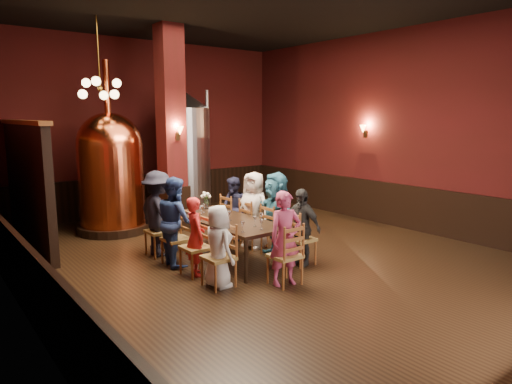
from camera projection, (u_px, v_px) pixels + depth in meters
room at (259, 133)px, 8.10m from camera, size 10.00×10.02×4.50m
wainscot_right at (391, 204)px, 10.76m from camera, size 0.08×9.90×1.00m
wainscot_back at (146, 193)px, 12.27m from camera, size 7.90×0.08×1.00m
wainscot_left at (23, 274)px, 6.01m from camera, size 0.08×9.90×1.00m
column at (171, 130)px, 10.11m from camera, size 0.58×0.58×4.50m
partition at (28, 187)px, 8.85m from camera, size 0.22×3.50×2.40m
pendant_cluster at (100, 89)px, 9.14m from camera, size 0.90×0.90×1.70m
sconce_wall at (366, 131)px, 11.07m from camera, size 0.20×0.20×0.36m
sconce_column at (178, 133)px, 9.88m from camera, size 0.20×0.20×0.36m
dining_table at (227, 222)px, 8.12m from camera, size 1.02×2.41×0.75m
chair_0 at (218, 257)px, 6.86m from camera, size 0.46×0.46×0.92m
person_0 at (218, 246)px, 6.83m from camera, size 0.41×0.62×1.26m
chair_1 at (196, 247)px, 7.38m from camera, size 0.46×0.46×0.92m
person_1 at (195, 236)px, 7.35m from camera, size 0.40×0.52×1.29m
chair_2 at (176, 239)px, 7.89m from camera, size 0.46×0.46×0.92m
person_2 at (176, 221)px, 7.84m from camera, size 0.49×0.80×1.54m
chair_3 at (159, 231)px, 8.41m from camera, size 0.46×0.46×0.92m
person_3 at (158, 214)px, 8.36m from camera, size 0.65×1.06×1.58m
chair_4 at (301, 239)px, 7.89m from camera, size 0.46×0.46×0.92m
person_4 at (301, 227)px, 7.86m from camera, size 0.46×0.83×1.34m
chair_5 at (276, 231)px, 8.41m from camera, size 0.46×0.46×0.92m
person_5 at (276, 214)px, 8.36m from camera, size 0.80×1.52×1.56m
chair_6 at (254, 224)px, 8.93m from camera, size 0.46×0.46×0.92m
person_6 at (254, 210)px, 8.88m from camera, size 0.66×0.83×1.50m
chair_7 at (234, 218)px, 9.45m from camera, size 0.46×0.46×0.92m
person_7 at (234, 209)px, 9.41m from camera, size 0.35×0.66×1.32m
chair_8 at (285, 255)px, 6.95m from camera, size 0.46×0.46×0.92m
person_8 at (285, 238)px, 6.91m from camera, size 0.59×0.45×1.45m
copper_kettle at (111, 171)px, 10.03m from camera, size 1.65×1.65×3.73m
steel_vessel at (184, 154)px, 11.65m from camera, size 1.38×1.38×3.19m
rose_vase at (206, 197)px, 8.96m from camera, size 0.20×0.20×0.35m
wine_glass_0 at (204, 208)px, 8.62m from camera, size 0.07×0.07×0.17m
wine_glass_1 at (214, 214)px, 8.12m from camera, size 0.07×0.07×0.17m
wine_glass_2 at (202, 210)px, 8.46m from camera, size 0.07×0.07×0.17m
wine_glass_3 at (255, 221)px, 7.54m from camera, size 0.07×0.07×0.17m
wine_glass_4 at (228, 220)px, 7.68m from camera, size 0.07×0.07×0.17m
wine_glass_5 at (261, 224)px, 7.33m from camera, size 0.07×0.07×0.17m
wine_glass_6 at (230, 216)px, 7.96m from camera, size 0.07×0.07×0.17m
wine_glass_7 at (243, 227)px, 7.17m from camera, size 0.07×0.07×0.17m
wine_glass_8 at (201, 211)px, 8.33m from camera, size 0.07×0.07×0.17m
wine_glass_9 at (262, 218)px, 7.80m from camera, size 0.07×0.07×0.17m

